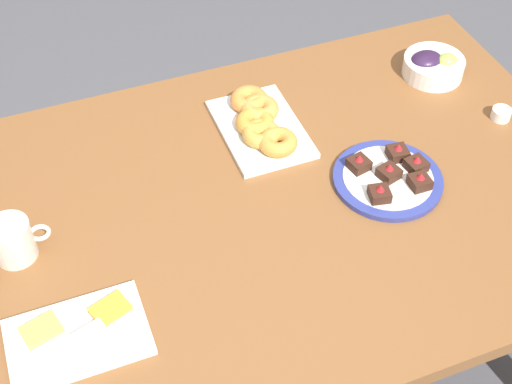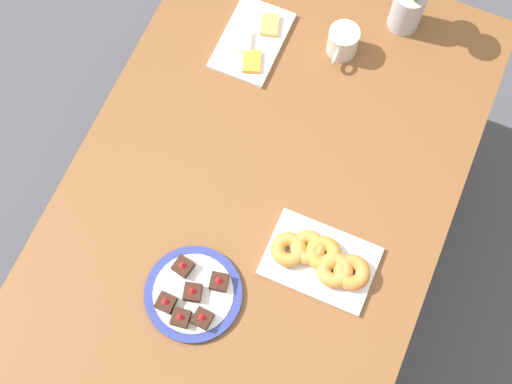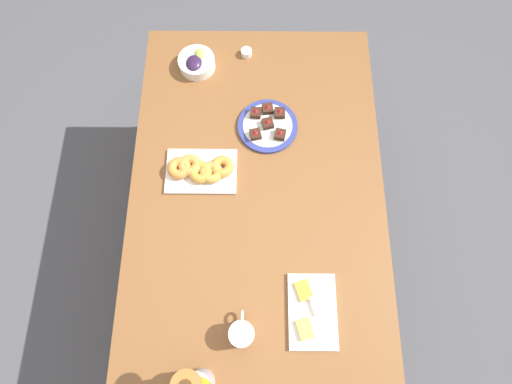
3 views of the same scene
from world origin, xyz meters
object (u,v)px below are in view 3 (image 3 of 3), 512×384
Objects in this scene: dining_table at (256,202)px; cheese_platter at (311,311)px; dessert_plate at (267,125)px; croissant_platter at (200,170)px; coffee_mug at (241,333)px; grape_bowl at (196,63)px; jam_cup_honey at (246,52)px.

cheese_platter reaches higher than dining_table.
croissant_platter is at bearing 128.08° from dessert_plate.
coffee_mug is 1.13m from grape_bowl.
jam_cup_honey is 0.19× the size of dessert_plate.
dessert_plate is at bearing -51.92° from croissant_platter.
cheese_platter is 5.42× the size of jam_cup_honey.
dining_table is 6.15× the size of cheese_platter.
grape_bowl reaches higher than dining_table.
cheese_platter is at bearing -155.90° from grape_bowl.
grape_bowl is at bearing 24.10° from cheese_platter.
coffee_mug is at bearing -179.85° from jam_cup_honey.
croissant_platter is 0.34m from dessert_plate.
dessert_plate reaches higher than dining_table.
dessert_plate reaches higher than cheese_platter.
dessert_plate is (0.31, -0.04, 0.10)m from dining_table.
grape_bowl is 0.64× the size of dessert_plate.
coffee_mug is at bearing 174.62° from dining_table.
grape_bowl is 0.55× the size of croissant_platter.
cheese_platter is 1.04× the size of dessert_plate.
coffee_mug is 1.18m from jam_cup_honey.
jam_cup_honey is (0.57, -0.17, -0.01)m from croissant_platter.
coffee_mug is 0.47× the size of cheese_platter.
dining_table is at bearing -156.08° from grape_bowl.
coffee_mug reaches higher than croissant_platter.
dining_table is 10.08× the size of grape_bowl.
jam_cup_honey is at bearing 0.15° from coffee_mug.
grape_bowl is 0.51m from croissant_platter.
croissant_platter is 0.60m from jam_cup_honey.
croissant_platter is (-0.50, -0.04, -0.01)m from grape_bowl.
dining_table is at bearing 24.36° from cheese_platter.
cheese_platter is (-1.03, -0.46, -0.02)m from grape_bowl.
croissant_platter is at bearing 38.29° from cheese_platter.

